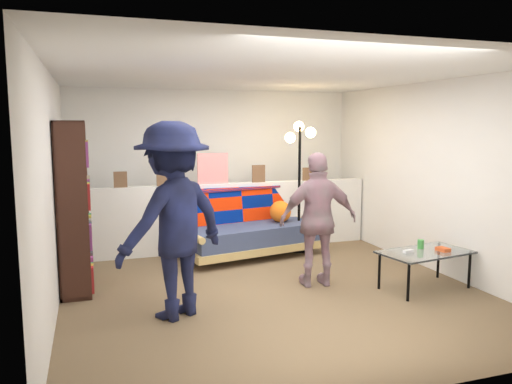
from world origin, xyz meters
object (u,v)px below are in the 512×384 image
(person_left, at_px, (173,221))
(person_right, at_px, (318,220))
(bookshelf, at_px, (74,212))
(coffee_table, at_px, (426,254))
(futon_sofa, at_px, (249,228))
(floor_lamp, at_px, (300,160))

(person_left, xyz_separation_m, person_right, (1.73, 0.42, -0.17))
(bookshelf, distance_m, coffee_table, 4.00)
(futon_sofa, height_order, person_right, person_right)
(bookshelf, height_order, person_right, bookshelf)
(person_left, relative_size, person_right, 1.22)
(bookshelf, distance_m, person_left, 1.50)
(person_right, bearing_deg, futon_sofa, -70.51)
(coffee_table, bearing_deg, floor_lamp, 107.87)
(futon_sofa, bearing_deg, person_right, -77.73)
(futon_sofa, xyz_separation_m, person_right, (0.34, -1.55, 0.38))
(person_right, bearing_deg, coffee_table, 163.00)
(bookshelf, relative_size, person_right, 1.23)
(coffee_table, relative_size, person_right, 0.72)
(bookshelf, xyz_separation_m, person_right, (2.66, -0.76, -0.11))
(futon_sofa, xyz_separation_m, bookshelf, (-2.32, -0.79, 0.49))
(futon_sofa, bearing_deg, floor_lamp, 1.59)
(coffee_table, distance_m, person_left, 2.89)
(coffee_table, bearing_deg, person_left, 178.34)
(coffee_table, height_order, person_left, person_left)
(futon_sofa, bearing_deg, bookshelf, -161.26)
(futon_sofa, relative_size, coffee_table, 1.90)
(floor_lamp, xyz_separation_m, person_left, (-2.17, -1.99, -0.41))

